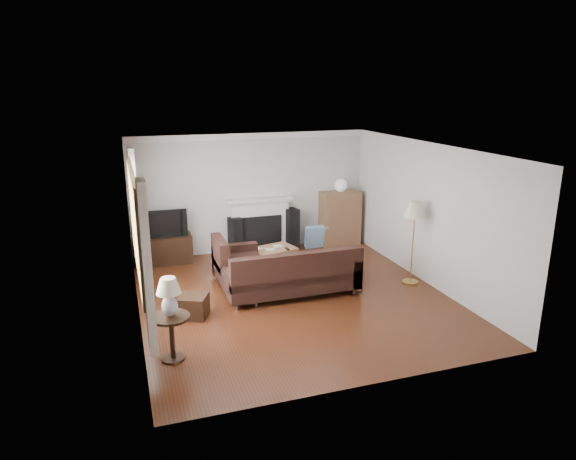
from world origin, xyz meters
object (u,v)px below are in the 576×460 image
object	(u,v)px
tv_stand	(164,250)
bookshelf	(340,218)
floor_lamp	(413,243)
side_table	(172,338)
sectional_sofa	(291,272)
coffee_table	(269,259)

from	to	relation	value
tv_stand	bookshelf	size ratio (longest dim) A/B	0.93
floor_lamp	side_table	xyz separation A→B (m)	(-4.37, -1.37, -0.44)
tv_stand	bookshelf	bearing A→B (deg)	0.65
side_table	sectional_sofa	bearing A→B (deg)	35.64
tv_stand	bookshelf	world-z (taller)	bookshelf
coffee_table	floor_lamp	world-z (taller)	floor_lamp
coffee_table	sectional_sofa	bearing A→B (deg)	-104.57
tv_stand	sectional_sofa	world-z (taller)	sectional_sofa
bookshelf	floor_lamp	bearing A→B (deg)	-83.98
tv_stand	floor_lamp	size ratio (longest dim) A/B	0.74
bookshelf	coffee_table	xyz separation A→B (m)	(-1.95, -1.03, -0.40)
tv_stand	side_table	xyz separation A→B (m)	(-0.25, -3.87, 0.03)
bookshelf	sectional_sofa	bearing A→B (deg)	-129.34
tv_stand	floor_lamp	world-z (taller)	floor_lamp
tv_stand	sectional_sofa	distance (m)	3.01
floor_lamp	tv_stand	bearing A→B (deg)	148.68
tv_stand	bookshelf	xyz separation A→B (m)	(3.85, 0.04, 0.32)
bookshelf	sectional_sofa	distance (m)	3.07
bookshelf	side_table	distance (m)	5.68
tv_stand	floor_lamp	bearing A→B (deg)	-31.32
coffee_table	tv_stand	bearing A→B (deg)	138.05
tv_stand	side_table	size ratio (longest dim) A/B	1.80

